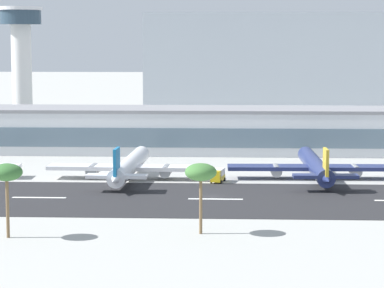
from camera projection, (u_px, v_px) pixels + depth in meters
name	position (u px, v px, depth m)	size (l,w,h in m)	color
ground_plane	(211.00, 197.00, 190.77)	(1400.00, 1400.00, 0.00)	#A8A8A3
runway_strip	(211.00, 199.00, 187.71)	(800.00, 40.88, 0.08)	#262628
runway_centreline_dash_3	(39.00, 198.00, 189.41)	(12.00, 1.20, 0.01)	white
runway_centreline_dash_4	(215.00, 199.00, 187.66)	(12.00, 1.20, 0.01)	white
terminal_building	(219.00, 130.00, 264.11)	(165.03, 22.85, 13.79)	silver
control_tower	(21.00, 56.00, 296.55)	(15.29, 15.29, 45.86)	silver
distant_hotel_block	(304.00, 64.00, 396.00)	(146.33, 30.90, 46.53)	#A8B2BC
airliner_blue_tail_gate_1	(129.00, 167.00, 213.47)	(41.31, 49.08, 10.24)	silver
airliner_gold_tail_gate_2	(316.00, 167.00, 213.66)	(44.19, 48.29, 10.08)	navy
service_box_truck_1	(218.00, 175.00, 209.70)	(3.69, 6.37, 3.25)	gold
palm_tree_1	(7.00, 174.00, 150.35)	(5.62, 5.62, 13.28)	brown
palm_tree_2	(201.00, 173.00, 153.42)	(5.74, 5.74, 12.87)	brown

